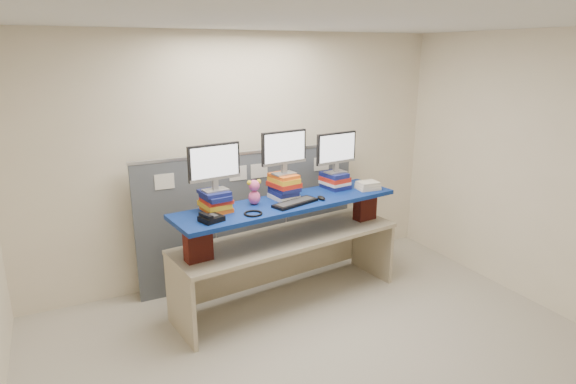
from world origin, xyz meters
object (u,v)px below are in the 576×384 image
monitor_right (336,150)px  desk (288,249)px  desk_phone (211,218)px  blue_board (288,203)px  monitor_left (214,164)px  keyboard (295,203)px  monitor_center (284,150)px

monitor_right → desk: bearing=-170.5°
monitor_right → desk_phone: size_ratio=2.20×
blue_board → monitor_left: monitor_left is taller
monitor_left → keyboard: (0.77, -0.13, -0.44)m
desk → monitor_left: bearing=170.9°
desk → monitor_left: 1.23m
blue_board → keyboard: 0.12m
keyboard → desk_phone: (-0.91, -0.11, 0.01)m
blue_board → monitor_center: size_ratio=4.66×
monitor_left → desk: bearing=-9.1°
desk → keyboard: size_ratio=4.79×
monitor_left → monitor_center: bearing=-0.0°
monitor_left → monitor_center: (0.77, 0.10, 0.05)m
desk → desk_phone: size_ratio=10.78×
blue_board → keyboard: size_ratio=4.56×
desk → monitor_left: monitor_left is taller
blue_board → keyboard: (0.02, -0.11, 0.04)m
keyboard → desk: bearing=84.5°
blue_board → monitor_center: 0.54m
monitor_right → keyboard: size_ratio=0.98×
monitor_center → desk: bearing=-104.7°
monitor_center → monitor_left: bearing=180.0°
keyboard → monitor_center: bearing=74.6°
monitor_right → blue_board: bearing=-170.5°
monitor_center → keyboard: monitor_center is taller
desk → monitor_right: size_ratio=4.89×
keyboard → monitor_right: bearing=8.5°
monitor_right → keyboard: (-0.66, -0.32, -0.42)m
blue_board → monitor_left: 0.89m
blue_board → monitor_left: (-0.75, 0.02, 0.48)m
desk → monitor_right: (0.69, 0.21, 0.95)m
blue_board → desk: bearing=0.0°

